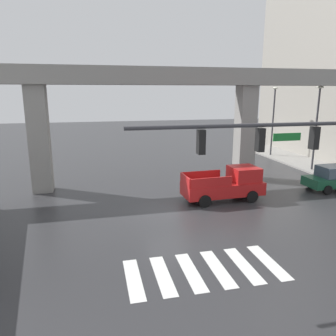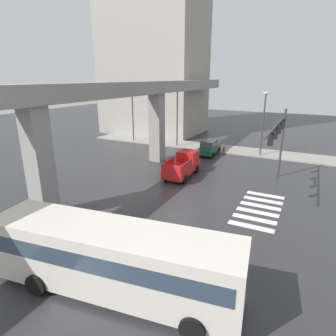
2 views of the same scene
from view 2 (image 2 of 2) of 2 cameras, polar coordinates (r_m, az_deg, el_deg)
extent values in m
plane|color=#2D2D30|center=(22.66, 2.30, -5.13)|extent=(120.00, 120.00, 0.00)
cube|color=silver|center=(18.66, 16.21, -11.16)|extent=(0.55, 2.80, 0.01)
cube|color=silver|center=(19.63, 16.86, -9.71)|extent=(0.55, 2.80, 0.01)
cube|color=silver|center=(20.60, 17.44, -8.41)|extent=(0.55, 2.80, 0.01)
cube|color=silver|center=(21.60, 17.96, -7.22)|extent=(0.55, 2.80, 0.01)
cube|color=silver|center=(22.60, 18.43, -6.14)|extent=(0.55, 2.80, 0.01)
cube|color=silver|center=(23.61, 18.87, -5.15)|extent=(0.55, 2.80, 0.01)
cube|color=gray|center=(24.12, -11.37, 15.06)|extent=(51.69, 1.84, 1.20)
cube|color=gray|center=(19.46, -24.26, 0.65)|extent=(1.30, 1.30, 7.21)
cube|color=gray|center=(30.82, -2.24, 8.02)|extent=(1.30, 1.30, 7.21)
cube|color=gray|center=(37.32, 9.62, 3.96)|extent=(4.00, 36.00, 0.15)
cube|color=red|center=(26.31, 2.80, -0.04)|extent=(5.18, 2.14, 0.80)
cube|color=red|center=(27.37, 3.94, 2.50)|extent=(1.78, 1.83, 0.90)
cube|color=#3F5160|center=(27.80, 4.28, 2.73)|extent=(0.18, 1.67, 0.77)
cube|color=red|center=(25.42, 0.04, 0.99)|extent=(2.65, 0.23, 0.60)
cube|color=red|center=(24.78, 3.73, 0.51)|extent=(2.65, 0.23, 0.60)
cube|color=red|center=(23.90, 0.62, -0.11)|extent=(0.18, 1.75, 0.60)
cylinder|color=black|center=(28.15, 2.26, 0.31)|extent=(0.77, 0.32, 0.76)
cylinder|color=black|center=(27.56, 5.74, -0.15)|extent=(0.77, 0.32, 0.76)
cylinder|color=black|center=(25.39, -0.42, -1.63)|extent=(0.77, 0.32, 0.76)
cylinder|color=black|center=(24.74, 3.38, -2.20)|extent=(0.77, 0.32, 0.76)
cube|color=beige|center=(12.62, -11.08, -17.22)|extent=(3.96, 11.04, 2.70)
cube|color=#2D3D4C|center=(12.36, -11.21, -15.42)|extent=(3.92, 10.51, 0.76)
cube|color=#2D3D4C|center=(11.15, 15.29, -20.73)|extent=(2.24, 0.39, 1.49)
cylinder|color=black|center=(13.15, 7.79, -21.69)|extent=(0.48, 1.00, 0.96)
cylinder|color=black|center=(11.39, 4.94, -29.25)|extent=(0.48, 1.00, 0.96)
cylinder|color=black|center=(15.55, -18.39, -15.63)|extent=(0.48, 1.00, 0.96)
cylinder|color=black|center=(14.09, -24.71, -20.33)|extent=(0.48, 1.00, 0.96)
cube|color=#14472D|center=(34.22, 8.19, 3.75)|extent=(4.36, 1.91, 0.64)
cube|color=#384756|center=(33.96, 8.20, 4.86)|extent=(2.29, 1.57, 0.76)
cylinder|color=black|center=(35.77, 7.48, 3.87)|extent=(0.65, 0.26, 0.64)
cylinder|color=black|center=(35.32, 10.15, 3.56)|extent=(0.65, 0.26, 0.64)
cylinder|color=black|center=(33.32, 6.08, 2.88)|extent=(0.65, 0.26, 0.64)
cylinder|color=black|center=(32.82, 8.92, 2.54)|extent=(0.65, 0.26, 0.64)
cylinder|color=#38383D|center=(27.53, 21.78, 4.51)|extent=(0.18, 0.18, 6.20)
cylinder|color=#38383D|center=(21.80, 21.01, 8.13)|extent=(10.80, 0.14, 0.14)
cube|color=black|center=(25.61, 21.90, 8.12)|extent=(0.24, 0.32, 0.84)
sphere|color=red|center=(25.58, 21.97, 8.69)|extent=(0.17, 0.17, 0.17)
cube|color=black|center=(23.45, 21.34, 7.40)|extent=(0.24, 0.32, 0.84)
sphere|color=red|center=(23.41, 21.41, 8.03)|extent=(0.17, 0.17, 0.17)
cube|color=black|center=(21.29, 20.67, 6.54)|extent=(0.24, 0.32, 0.84)
sphere|color=red|center=(21.25, 20.74, 7.22)|extent=(0.17, 0.17, 0.17)
cube|color=black|center=(19.14, 19.85, 5.48)|extent=(0.24, 0.32, 0.84)
sphere|color=red|center=(19.09, 19.93, 6.24)|extent=(0.17, 0.17, 0.17)
cube|color=#19722D|center=(22.32, 21.03, 7.15)|extent=(1.10, 0.04, 0.28)
cylinder|color=#38383D|center=(34.27, 18.42, 7.94)|extent=(0.16, 0.16, 7.00)
ellipsoid|color=beige|center=(33.90, 19.03, 13.96)|extent=(0.44, 0.70, 0.24)
cylinder|color=#38383D|center=(37.37, 1.83, 9.57)|extent=(0.16, 0.16, 7.00)
ellipsoid|color=beige|center=(37.03, 1.89, 15.12)|extent=(0.44, 0.70, 0.24)
cylinder|color=#38383D|center=(40.71, -7.04, 10.12)|extent=(0.16, 0.16, 7.00)
ellipsoid|color=beige|center=(40.40, -7.24, 15.21)|extent=(0.44, 0.70, 0.24)
cylinder|color=red|center=(35.37, 11.10, 3.57)|extent=(0.24, 0.24, 0.70)
sphere|color=red|center=(35.28, 11.14, 4.19)|extent=(0.22, 0.22, 0.22)
camera|label=1|loc=(17.26, 54.59, 3.42)|focal=34.37mm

